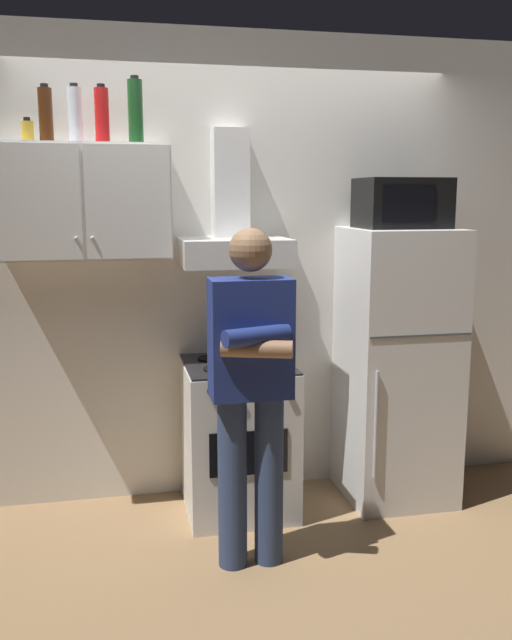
% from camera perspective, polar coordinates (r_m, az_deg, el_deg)
% --- Properties ---
extents(ground_plane, '(7.00, 7.00, 0.00)m').
position_cam_1_polar(ground_plane, '(3.92, -0.00, -16.80)').
color(ground_plane, olive).
extents(back_wall_tiled, '(4.80, 0.10, 2.70)m').
position_cam_1_polar(back_wall_tiled, '(4.10, -1.74, 4.22)').
color(back_wall_tiled, silver).
rests_on(back_wall_tiled, ground_plane).
extents(upper_cabinet, '(0.90, 0.37, 0.60)m').
position_cam_1_polar(upper_cabinet, '(3.79, -14.09, 9.49)').
color(upper_cabinet, white).
extents(stove_oven, '(0.60, 0.62, 0.87)m').
position_cam_1_polar(stove_oven, '(3.96, -1.48, -9.66)').
color(stove_oven, white).
rests_on(stove_oven, ground_plane).
extents(range_hood, '(0.60, 0.44, 0.75)m').
position_cam_1_polar(range_hood, '(3.85, -1.90, 7.52)').
color(range_hood, white).
extents(refrigerator, '(0.60, 0.62, 1.60)m').
position_cam_1_polar(refrigerator, '(4.12, 11.62, -3.72)').
color(refrigerator, silver).
rests_on(refrigerator, ground_plane).
extents(microwave, '(0.48, 0.37, 0.28)m').
position_cam_1_polar(microwave, '(4.02, 12.00, 9.46)').
color(microwave, black).
rests_on(microwave, refrigerator).
extents(person_standing, '(0.38, 0.33, 1.64)m').
position_cam_1_polar(person_standing, '(3.24, -0.43, -5.51)').
color(person_standing, navy).
rests_on(person_standing, ground_plane).
extents(bottle_soda_red, '(0.07, 0.07, 0.30)m').
position_cam_1_polar(bottle_soda_red, '(3.80, -12.67, 16.24)').
color(bottle_soda_red, red).
rests_on(bottle_soda_red, upper_cabinet).
extents(bottle_spice_jar, '(0.06, 0.06, 0.12)m').
position_cam_1_polar(bottle_spice_jar, '(3.81, -18.43, 14.64)').
color(bottle_spice_jar, gold).
rests_on(bottle_spice_jar, upper_cabinet).
extents(bottle_rum_dark, '(0.07, 0.07, 0.30)m').
position_cam_1_polar(bottle_rum_dark, '(3.84, -17.05, 15.95)').
color(bottle_rum_dark, '#47230F').
rests_on(bottle_rum_dark, upper_cabinet).
extents(bottle_vodka_clear, '(0.07, 0.07, 0.30)m').
position_cam_1_polar(bottle_vodka_clear, '(3.85, -14.78, 16.12)').
color(bottle_vodka_clear, silver).
rests_on(bottle_vodka_clear, upper_cabinet).
extents(bottle_wine_green, '(0.08, 0.08, 0.35)m').
position_cam_1_polar(bottle_wine_green, '(3.82, -9.97, 16.67)').
color(bottle_wine_green, '#19471E').
rests_on(bottle_wine_green, upper_cabinet).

